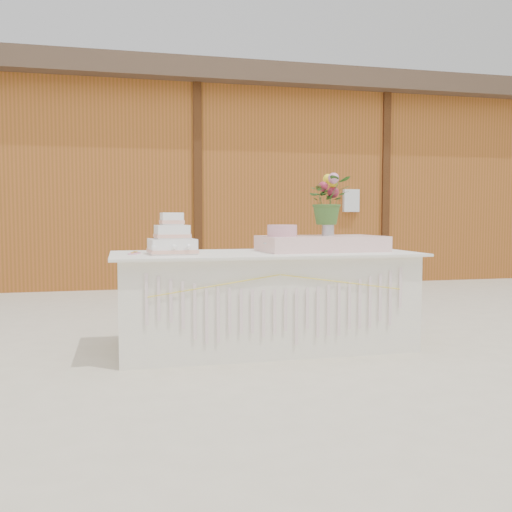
{
  "coord_description": "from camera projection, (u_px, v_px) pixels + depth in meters",
  "views": [
    {
      "loc": [
        -1.12,
        -4.39,
        1.06
      ],
      "look_at": [
        0.0,
        0.3,
        0.72
      ],
      "focal_mm": 40.0,
      "sensor_mm": 36.0,
      "label": 1
    }
  ],
  "objects": [
    {
      "name": "ground",
      "position": [
        265.0,
        348.0,
        4.59
      ],
      "size": [
        80.0,
        80.0,
        0.0
      ],
      "primitive_type": "plane",
      "color": "beige",
      "rests_on": "ground"
    },
    {
      "name": "barn",
      "position": [
        182.0,
        182.0,
        10.29
      ],
      "size": [
        12.6,
        4.6,
        3.3
      ],
      "color": "#984E20",
      "rests_on": "ground"
    },
    {
      "name": "cake_table",
      "position": [
        265.0,
        300.0,
        4.56
      ],
      "size": [
        2.4,
        1.0,
        0.77
      ],
      "color": "silver",
      "rests_on": "ground"
    },
    {
      "name": "wedding_cake",
      "position": [
        172.0,
        240.0,
        4.33
      ],
      "size": [
        0.37,
        0.37,
        0.31
      ],
      "rotation": [
        0.0,
        0.0,
        0.07
      ],
      "color": "white",
      "rests_on": "cake_table"
    },
    {
      "name": "pink_cake_stand",
      "position": [
        282.0,
        237.0,
        4.56
      ],
      "size": [
        0.3,
        0.3,
        0.22
      ],
      "color": "white",
      "rests_on": "cake_table"
    },
    {
      "name": "satin_runner",
      "position": [
        321.0,
        243.0,
        4.7
      ],
      "size": [
        1.02,
        0.62,
        0.12
      ],
      "primitive_type": "cube",
      "rotation": [
        0.0,
        0.0,
        0.05
      ],
      "color": "beige",
      "rests_on": "cake_table"
    },
    {
      "name": "flower_vase",
      "position": [
        328.0,
        227.0,
        4.78
      ],
      "size": [
        0.1,
        0.1,
        0.14
      ],
      "primitive_type": "cylinder",
      "color": "silver",
      "rests_on": "satin_runner"
    },
    {
      "name": "bouquet",
      "position": [
        328.0,
        195.0,
        4.76
      ],
      "size": [
        0.37,
        0.32,
        0.4
      ],
      "primitive_type": "imported",
      "rotation": [
        0.0,
        0.0,
        0.02
      ],
      "color": "#386227",
      "rests_on": "flower_vase"
    },
    {
      "name": "loose_flowers",
      "position": [
        128.0,
        252.0,
        4.4
      ],
      "size": [
        0.18,
        0.35,
        0.02
      ],
      "primitive_type": null,
      "rotation": [
        0.0,
        0.0,
        -0.11
      ],
      "color": "pink",
      "rests_on": "cake_table"
    }
  ]
}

